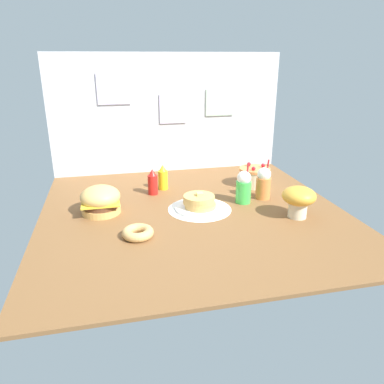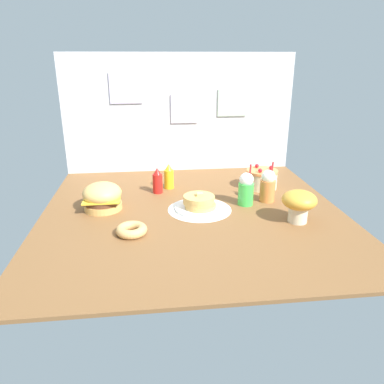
{
  "view_description": "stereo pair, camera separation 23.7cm",
  "coord_description": "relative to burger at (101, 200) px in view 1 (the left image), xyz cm",
  "views": [
    {
      "loc": [
        -49.32,
        -212.98,
        94.2
      ],
      "look_at": [
        -0.11,
        3.66,
        12.13
      ],
      "focal_mm": 34.39,
      "sensor_mm": 36.0,
      "label": 1
    },
    {
      "loc": [
        -26.0,
        -216.99,
        94.2
      ],
      "look_at": [
        -0.11,
        3.66,
        12.13
      ],
      "focal_mm": 34.39,
      "sensor_mm": 36.0,
      "label": 2
    }
  ],
  "objects": [
    {
      "name": "mustard_bottle",
      "position": [
        45.35,
        36.01,
        0.17
      ],
      "size": [
        7.17,
        7.17,
        18.88
      ],
      "color": "yellow",
      "rests_on": "ground_plane"
    },
    {
      "name": "doily_mat",
      "position": [
        62.73,
        -8.53,
        -8.37
      ],
      "size": [
        41.54,
        41.54,
        0.4
      ],
      "primitive_type": "cylinder",
      "color": "white",
      "rests_on": "ground_plane"
    },
    {
      "name": "back_wall",
      "position": [
        57.93,
        83.73,
        40.7
      ],
      "size": [
        192.45,
        4.2,
        97.72
      ],
      "color": "silver",
      "rests_on": "ground_plane"
    },
    {
      "name": "burger",
      "position": [
        0.0,
        0.0,
        0.0
      ],
      "size": [
        25.04,
        25.04,
        18.05
      ],
      "color": "#DBA859",
      "rests_on": "ground_plane"
    },
    {
      "name": "orange_float_cup",
      "position": [
        111.14,
        1.49,
        2.51
      ],
      "size": [
        10.38,
        10.38,
        28.31
      ],
      "color": "orange",
      "rests_on": "ground_plane"
    },
    {
      "name": "mushroom_stool",
      "position": [
        119.07,
        -33.87,
        3.68
      ],
      "size": [
        20.77,
        20.77,
        19.82
      ],
      "color": "beige",
      "rests_on": "ground_plane"
    },
    {
      "name": "ground_plane",
      "position": [
        57.95,
        -11.14,
        -9.57
      ],
      "size": [
        192.45,
        190.89,
        2.0
      ],
      "primitive_type": "cube",
      "color": "brown"
    },
    {
      "name": "pancake_stack",
      "position": [
        62.6,
        -8.58,
        -4.19
      ],
      "size": [
        32.1,
        32.1,
        11.23
      ],
      "color": "white",
      "rests_on": "doily_mat"
    },
    {
      "name": "cream_soda_cup",
      "position": [
        94.72,
        -3.12,
        2.51
      ],
      "size": [
        10.38,
        10.38,
        28.33
      ],
      "color": "green",
      "rests_on": "ground_plane"
    },
    {
      "name": "ketchup_bottle",
      "position": [
        36.59,
        26.89,
        0.17
      ],
      "size": [
        7.17,
        7.17,
        18.88
      ],
      "color": "red",
      "rests_on": "ground_plane"
    },
    {
      "name": "donut_pink_glaze",
      "position": [
        19.89,
        -39.16,
        -5.77
      ],
      "size": [
        17.56,
        17.56,
        5.29
      ],
      "color": "tan",
      "rests_on": "ground_plane"
    },
    {
      "name": "layer_cake",
      "position": [
        115.28,
        28.13,
        -1.33
      ],
      "size": [
        23.56,
        23.56,
        17.18
      ],
      "color": "beige",
      "rests_on": "ground_plane"
    }
  ]
}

